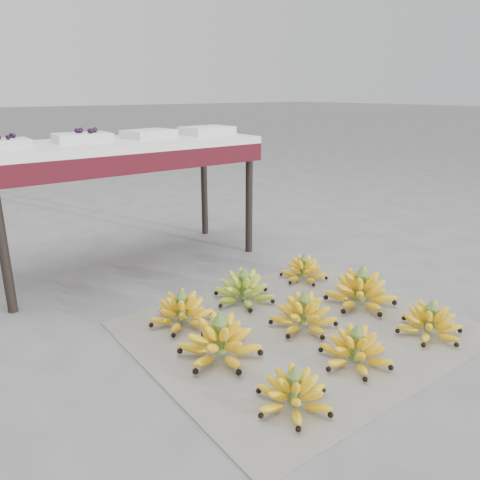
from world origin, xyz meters
TOP-DOWN VIEW (x-y plane):
  - ground at (0.00, 0.00)m, footprint 60.00×60.00m
  - newspaper_mat at (0.11, -0.08)m, footprint 1.27×1.07m
  - bunch_front_left at (-0.26, -0.42)m, footprint 0.27×0.27m
  - bunch_front_center at (0.08, -0.37)m, footprint 0.29×0.29m
  - bunch_front_right at (0.47, -0.42)m, footprint 0.30×0.30m
  - bunch_mid_left at (-0.27, -0.05)m, footprint 0.35×0.35m
  - bunch_mid_center at (0.13, -0.08)m, footprint 0.29×0.29m
  - bunch_mid_right at (0.48, -0.08)m, footprint 0.35×0.35m
  - bunch_back_left at (-0.25, 0.25)m, footprint 0.34×0.34m
  - bunch_back_center at (0.09, 0.26)m, footprint 0.36×0.36m
  - bunch_back_right at (0.49, 0.28)m, footprint 0.26×0.26m
  - vendor_table at (-0.11, 1.04)m, footprint 1.41×0.57m
  - tray_far_left at (-0.66, 1.05)m, footprint 0.24×0.18m
  - tray_left at (-0.29, 1.08)m, footprint 0.27×0.21m
  - tray_right at (0.07, 1.08)m, footprint 0.29×0.23m
  - tray_far_right at (0.43, 1.04)m, footprint 0.29×0.22m

SIDE VIEW (x-z plane):
  - ground at x=0.00m, z-range 0.00..0.00m
  - newspaper_mat at x=0.11m, z-range 0.00..0.01m
  - bunch_back_right at x=0.49m, z-range -0.02..0.13m
  - bunch_front_left at x=-0.26m, z-range -0.02..0.13m
  - bunch_front_right at x=0.47m, z-range -0.02..0.13m
  - bunch_front_center at x=0.08m, z-range -0.02..0.14m
  - bunch_back_left at x=-0.25m, z-range -0.02..0.14m
  - bunch_mid_center at x=0.13m, z-range -0.02..0.14m
  - bunch_back_center at x=0.09m, z-range -0.02..0.15m
  - bunch_mid_left at x=-0.27m, z-range -0.02..0.16m
  - bunch_mid_right at x=0.48m, z-range -0.02..0.16m
  - vendor_table at x=-0.11m, z-range 0.26..0.94m
  - tray_far_left at x=-0.66m, z-range 0.67..0.73m
  - tray_right at x=0.07m, z-range 0.68..0.72m
  - tray_far_right at x=0.43m, z-range 0.68..0.72m
  - tray_left at x=-0.29m, z-range 0.67..0.73m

